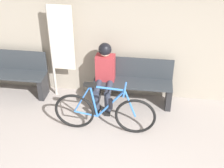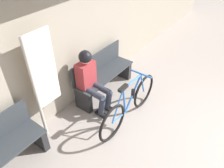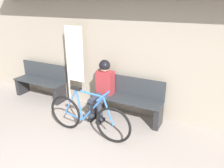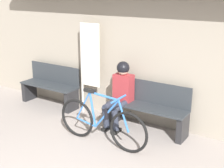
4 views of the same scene
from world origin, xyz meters
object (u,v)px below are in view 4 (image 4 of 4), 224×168
object	(u,v)px
park_bench_far	(51,87)
banner_pole	(88,60)
park_bench_near	(148,109)
person_seated	(121,90)
bicycle	(101,123)

from	to	relation	value
park_bench_far	banner_pole	xyz separation A→B (m)	(0.99, 0.05, 0.72)
park_bench_far	park_bench_near	bearing A→B (deg)	0.04
banner_pole	park_bench_far	bearing A→B (deg)	-176.88
person_seated	park_bench_far	xyz separation A→B (m)	(-1.83, 0.11, -0.30)
park_bench_near	park_bench_far	distance (m)	2.34
park_bench_far	banner_pole	world-z (taller)	banner_pole
park_bench_near	banner_pole	size ratio (longest dim) A/B	0.79
bicycle	person_seated	xyz separation A→B (m)	(-0.12, 0.77, 0.32)
park_bench_near	bicycle	bearing A→B (deg)	-113.59
bicycle	park_bench_near	bearing A→B (deg)	66.41
park_bench_near	park_bench_far	xyz separation A→B (m)	(-2.34, -0.00, -0.01)
park_bench_near	person_seated	size ratio (longest dim) A/B	1.20
person_seated	banner_pole	distance (m)	0.96
bicycle	person_seated	world-z (taller)	person_seated
park_bench_near	banner_pole	distance (m)	1.53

